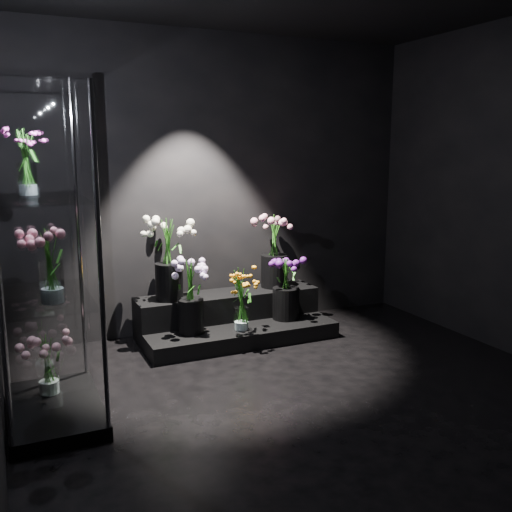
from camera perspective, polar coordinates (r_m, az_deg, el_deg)
floor at (r=4.08m, az=6.66°, el=-14.68°), size 4.00×4.00×0.00m
wall_back at (r=5.50m, az=-3.83°, el=7.16°), size 4.00×0.00×4.00m
display_riser at (r=5.40m, az=-2.38°, el=-6.27°), size 1.76×0.78×0.39m
display_case at (r=3.80m, az=-20.40°, el=-0.38°), size 0.58×0.96×2.12m
bouquet_orange_bells at (r=5.06m, az=-1.48°, el=-4.31°), size 0.33×0.33×0.55m
bouquet_lilac at (r=4.98m, az=-6.58°, el=-3.47°), size 0.41×0.41×0.66m
bouquet_purple at (r=5.37m, az=3.01°, el=-2.92°), size 0.37×0.37×0.61m
bouquet_cream_roses at (r=5.15m, az=-8.76°, el=0.33°), size 0.46×0.46×0.73m
bouquet_pink_roses at (r=5.57m, az=1.85°, el=0.87°), size 0.39×0.39×0.70m
bouquet_case_pink at (r=3.63m, az=-19.86°, el=-0.82°), size 0.36×0.36×0.44m
bouquet_case_magenta at (r=3.92m, az=-22.00°, el=8.69°), size 0.23×0.23×0.41m
bouquet_case_base_pink at (r=4.17m, az=-20.14°, el=-9.82°), size 0.36×0.36×0.43m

